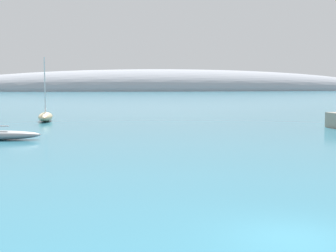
% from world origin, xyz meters
% --- Properties ---
extents(water, '(600.00, 600.00, 0.00)m').
position_xyz_m(water, '(0.00, 0.00, 0.00)').
color(water, teal).
rests_on(water, ground).
extents(distant_ridge, '(271.57, 53.38, 24.83)m').
position_xyz_m(distant_ridge, '(26.99, 256.17, 0.00)').
color(distant_ridge, '#999EA8').
rests_on(distant_ridge, ground).
extents(sailboat_sand_mid_mooring, '(2.04, 5.99, 7.70)m').
position_xyz_m(sailboat_sand_mid_mooring, '(-13.17, 44.54, 0.57)').
color(sailboat_sand_mid_mooring, '#C6B284').
rests_on(sailboat_sand_mid_mooring, water).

